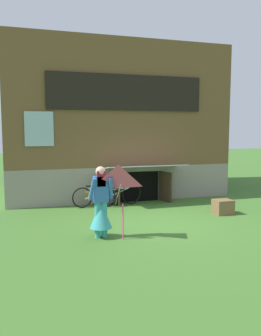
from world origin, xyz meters
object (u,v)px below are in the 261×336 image
object	(u,v)px
bicycle_silver	(118,194)
bicycle_yellow	(96,196)
kite	(118,182)
person	(101,208)
wooden_crate	(223,207)

from	to	relation	value
bicycle_silver	bicycle_yellow	xyz separation A→B (m)	(-0.76, 0.07, -0.03)
kite	bicycle_silver	size ratio (longest dim) A/B	0.99
kite	bicycle_yellow	xyz separation A→B (m)	(0.26, 3.76, -1.02)
person	bicycle_silver	bearing A→B (deg)	71.52
person	wooden_crate	distance (m)	4.20
person	bicycle_yellow	distance (m)	3.35
person	kite	world-z (taller)	kite
person	kite	size ratio (longest dim) A/B	0.99
bicycle_silver	bicycle_yellow	distance (m)	0.76
bicycle_yellow	kite	bearing A→B (deg)	-98.67
person	kite	bearing A→B (deg)	-54.60
kite	bicycle_silver	distance (m)	3.96
kite	bicycle_yellow	distance (m)	3.91
bicycle_silver	wooden_crate	bearing A→B (deg)	-50.79
kite	bicycle_yellow	world-z (taller)	kite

